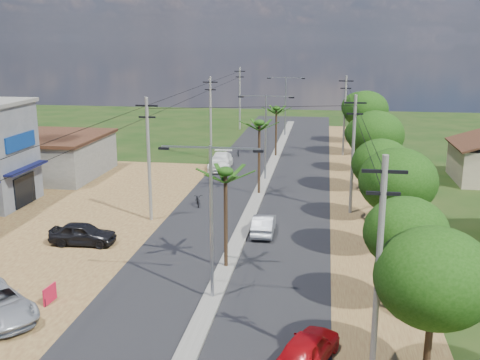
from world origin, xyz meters
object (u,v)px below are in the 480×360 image
Objects in this scene: car_silver_mid at (264,225)px; car_parked_dark at (83,234)px; roadside_sign at (50,295)px; car_white_far at (221,162)px; car_red_near at (308,349)px.

car_silver_mid is 0.95× the size of car_parked_dark.
car_parked_dark is 3.79× the size of roadside_sign.
car_white_far is 4.82× the size of roadside_sign.
car_parked_dark is at bearing 17.79° from car_silver_mid.
car_parked_dark is (-14.81, 11.66, 0.03)m from car_red_near.
car_parked_dark is (-11.31, -3.81, 0.06)m from car_silver_mid.
car_silver_mid is 19.89m from car_white_far.
car_red_near is 35.69m from car_white_far.
car_red_near is at bearing -10.20° from roadside_sign.
car_white_far reaches higher than car_red_near.
car_silver_mid is 3.59× the size of roadside_sign.
car_red_near is 0.96× the size of car_parked_dark.
car_red_near is at bearing -130.68° from car_parked_dark.
car_white_far reaches higher than car_silver_mid.
car_parked_dark reaches higher than car_silver_mid.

